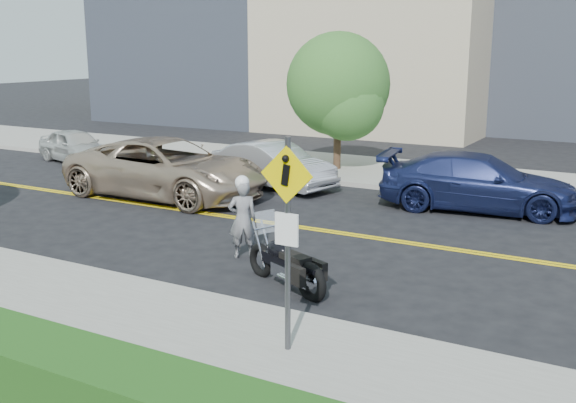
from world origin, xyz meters
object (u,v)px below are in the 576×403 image
(motorcycle, at_px, (286,253))
(suv, at_px, (167,168))
(parked_car_blue, at_px, (478,182))
(parked_car_white, at_px, (75,146))
(pedestrian_sign, at_px, (287,225))
(parked_car_silver, at_px, (273,165))
(motorcyclist, at_px, (243,217))

(motorcycle, bearing_deg, suv, 168.04)
(suv, xyz_separation_m, parked_car_blue, (8.27, 2.80, -0.09))
(parked_car_white, bearing_deg, motorcycle, -104.74)
(parked_car_white, bearing_deg, pedestrian_sign, -109.29)
(motorcycle, bearing_deg, parked_car_silver, 146.05)
(motorcyclist, relative_size, parked_car_white, 0.47)
(pedestrian_sign, distance_m, parked_car_white, 18.32)
(pedestrian_sign, distance_m, suv, 11.07)
(parked_car_white, bearing_deg, parked_car_silver, -76.47)
(motorcyclist, distance_m, parked_car_white, 13.71)
(parked_car_white, bearing_deg, motorcyclist, -104.17)
(parked_car_blue, bearing_deg, motorcyclist, 145.93)
(parked_car_white, distance_m, parked_car_silver, 8.84)
(pedestrian_sign, height_order, parked_car_blue, pedestrian_sign)
(pedestrian_sign, distance_m, parked_car_blue, 10.28)
(pedestrian_sign, xyz_separation_m, parked_car_blue, (0.12, 10.21, -1.20))
(suv, distance_m, parked_car_silver, 3.36)
(motorcycle, distance_m, parked_car_blue, 7.85)
(suv, xyz_separation_m, parked_car_white, (-6.86, 3.01, -0.22))
(motorcyclist, bearing_deg, motorcycle, 107.86)
(motorcyclist, bearing_deg, suv, -74.75)
(motorcyclist, height_order, parked_car_silver, motorcyclist)
(pedestrian_sign, bearing_deg, motorcyclist, 130.43)
(suv, bearing_deg, motorcyclist, -126.68)
(motorcyclist, xyz_separation_m, parked_car_white, (-11.91, 6.78, -0.24))
(parked_car_silver, bearing_deg, pedestrian_sign, -134.16)
(motorcyclist, height_order, motorcycle, motorcyclist)
(pedestrian_sign, xyz_separation_m, motorcyclist, (-3.10, 3.63, -1.09))
(motorcyclist, height_order, suv, motorcyclist)
(pedestrian_sign, distance_m, motorcycle, 3.18)
(parked_car_silver, bearing_deg, motorcyclist, -140.14)
(parked_car_silver, bearing_deg, parked_car_white, 102.49)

